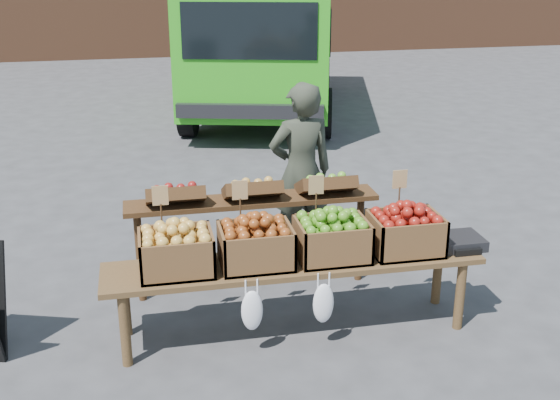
{
  "coord_description": "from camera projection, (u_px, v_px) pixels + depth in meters",
  "views": [
    {
      "loc": [
        -0.24,
        -4.77,
        2.7
      ],
      "look_at": [
        0.78,
        0.13,
        0.85
      ],
      "focal_mm": 45.0,
      "sensor_mm": 36.0,
      "label": 1
    }
  ],
  "objects": [
    {
      "name": "ground",
      "position": [
        184.0,
        317.0,
        5.36
      ],
      "size": [
        80.0,
        80.0,
        0.0
      ],
      "primitive_type": "plane",
      "color": "#3F3E41"
    },
    {
      "name": "delivery_van",
      "position": [
        263.0,
        45.0,
        11.41
      ],
      "size": [
        3.49,
        5.42,
        2.24
      ],
      "primitive_type": null,
      "rotation": [
        0.0,
        0.0,
        -0.26
      ],
      "color": "green",
      "rests_on": "ground"
    },
    {
      "name": "vendor",
      "position": [
        301.0,
        172.0,
        6.16
      ],
      "size": [
        0.62,
        0.44,
        1.6
      ],
      "primitive_type": "imported",
      "rotation": [
        0.0,
        0.0,
        3.24
      ],
      "color": "#2E3327",
      "rests_on": "ground"
    },
    {
      "name": "back_table",
      "position": [
        253.0,
        231.0,
        5.62
      ],
      "size": [
        2.1,
        0.44,
        1.04
      ],
      "primitive_type": null,
      "color": "#3D2512",
      "rests_on": "ground"
    },
    {
      "name": "display_bench",
      "position": [
        294.0,
        297.0,
        5.07
      ],
      "size": [
        2.7,
        0.56,
        0.57
      ],
      "primitive_type": null,
      "color": "#50381E",
      "rests_on": "ground"
    },
    {
      "name": "crate_golden_apples",
      "position": [
        176.0,
        253.0,
        4.77
      ],
      "size": [
        0.5,
        0.4,
        0.28
      ],
      "primitive_type": null,
      "color": "#AE9D1D",
      "rests_on": "display_bench"
    },
    {
      "name": "crate_russet_pears",
      "position": [
        256.0,
        246.0,
        4.87
      ],
      "size": [
        0.5,
        0.4,
        0.28
      ],
      "primitive_type": null,
      "color": "#8F3F10",
      "rests_on": "display_bench"
    },
    {
      "name": "crate_red_apples",
      "position": [
        332.0,
        240.0,
        4.98
      ],
      "size": [
        0.5,
        0.4,
        0.28
      ],
      "primitive_type": null,
      "color": "#48791C",
      "rests_on": "display_bench"
    },
    {
      "name": "crate_green_apples",
      "position": [
        405.0,
        233.0,
        5.08
      ],
      "size": [
        0.5,
        0.4,
        0.28
      ],
      "primitive_type": null,
      "color": "maroon",
      "rests_on": "display_bench"
    },
    {
      "name": "weighing_scale",
      "position": [
        459.0,
        241.0,
        5.2
      ],
      "size": [
        0.34,
        0.3,
        0.08
      ],
      "primitive_type": "cube",
      "color": "black",
      "rests_on": "display_bench"
    }
  ]
}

